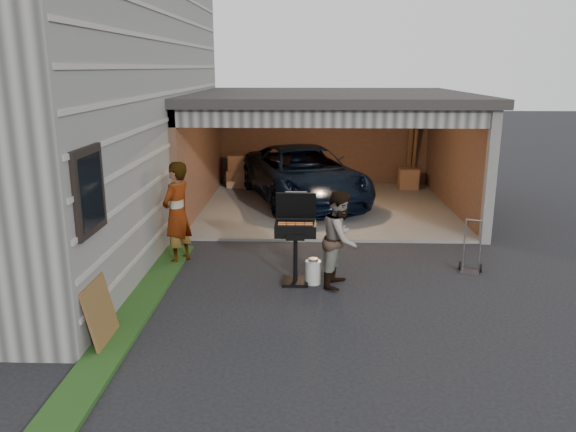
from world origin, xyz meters
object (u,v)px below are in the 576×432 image
hand_truck (471,262)px  plywood_panel (101,313)px  woman (177,213)px  bbq_grill (296,232)px  man (340,239)px  minivan (303,177)px  propane_tank (313,272)px

hand_truck → plywood_panel: bearing=-134.1°
woman → bbq_grill: 2.36m
woman → hand_truck: 5.30m
man → bbq_grill: bearing=101.0°
minivan → hand_truck: bearing=-77.1°
minivan → bbq_grill: bbq_grill is taller
propane_tank → plywood_panel: size_ratio=0.46×
man → plywood_panel: (-3.20, -2.16, -0.37)m
woman → propane_tank: bearing=91.2°
man → hand_truck: man is taller
bbq_grill → propane_tank: size_ratio=3.79×
woman → propane_tank: 2.75m
man → woman: bearing=87.6°
plywood_panel → hand_truck: bearing=27.1°
man → hand_truck: size_ratio=1.66×
propane_tank → hand_truck: size_ratio=0.41×
woman → plywood_panel: (-0.30, -3.17, -0.52)m
minivan → woman: bearing=-133.3°
plywood_panel → woman: bearing=84.6°
man → bbq_grill: size_ratio=1.07×
minivan → man: 5.75m
man → propane_tank: size_ratio=4.03×
man → plywood_panel: man is taller
plywood_panel → hand_truck: 6.22m
minivan → plywood_panel: bearing=-125.6°
woman → hand_truck: woman is taller
minivan → bbq_grill: size_ratio=3.47×
hand_truck → man: bearing=-145.0°
woman → plywood_panel: woman is taller
propane_tank → hand_truck: 2.84m
man → plywood_panel: 3.88m
minivan → propane_tank: size_ratio=13.12×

